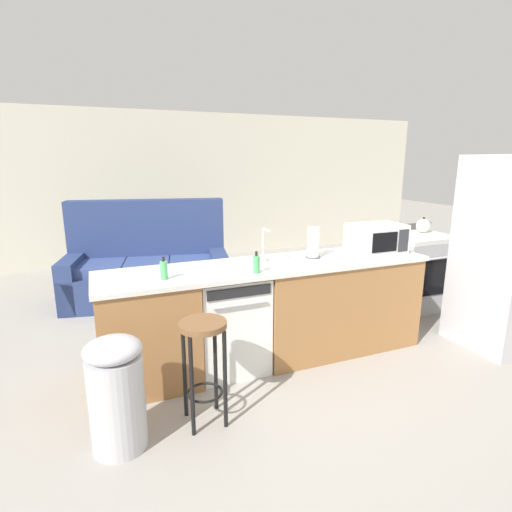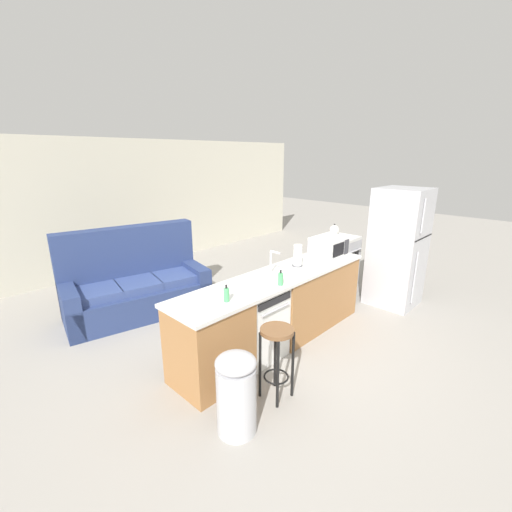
{
  "view_description": "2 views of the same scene",
  "coord_description": "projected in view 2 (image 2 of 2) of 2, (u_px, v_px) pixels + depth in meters",
  "views": [
    {
      "loc": [
        -1.24,
        -3.06,
        1.78
      ],
      "look_at": [
        0.19,
        0.45,
        0.86
      ],
      "focal_mm": 28.0,
      "sensor_mm": 36.0,
      "label": 1
    },
    {
      "loc": [
        -2.84,
        -2.49,
        2.3
      ],
      "look_at": [
        0.08,
        0.3,
        1.09
      ],
      "focal_mm": 24.0,
      "sensor_mm": 36.0,
      "label": 2
    }
  ],
  "objects": [
    {
      "name": "dishwasher",
      "position": [
        255.0,
        322.0,
        3.98
      ],
      "size": [
        0.58,
        0.61,
        0.84
      ],
      "color": "white",
      "rests_on": "ground_plane"
    },
    {
      "name": "kettle",
      "position": [
        334.0,
        230.0,
        6.18
      ],
      "size": [
        0.21,
        0.17,
        0.19
      ],
      "color": "silver",
      "rests_on": "stove_range"
    },
    {
      "name": "bar_stool",
      "position": [
        277.0,
        348.0,
        3.24
      ],
      "size": [
        0.32,
        0.32,
        0.74
      ],
      "color": "brown",
      "rests_on": "ground_plane"
    },
    {
      "name": "wall_back",
      "position": [
        124.0,
        206.0,
        6.9
      ],
      "size": [
        10.0,
        0.06,
        2.6
      ],
      "color": "beige",
      "rests_on": "ground_plane"
    },
    {
      "name": "stove_range",
      "position": [
        334.0,
        261.0,
        6.13
      ],
      "size": [
        0.76,
        0.68,
        0.9
      ],
      "color": "#B7B7BC",
      "rests_on": "ground_plane"
    },
    {
      "name": "trash_bin",
      "position": [
        236.0,
        393.0,
        2.87
      ],
      "size": [
        0.35,
        0.35,
        0.74
      ],
      "color": "#B7B7BC",
      "rests_on": "ground_plane"
    },
    {
      "name": "couch",
      "position": [
        135.0,
        286.0,
        5.13
      ],
      "size": [
        2.14,
        1.29,
        1.27
      ],
      "color": "navy",
      "rests_on": "ground_plane"
    },
    {
      "name": "refrigerator",
      "position": [
        398.0,
        248.0,
        5.27
      ],
      "size": [
        0.72,
        0.73,
        1.82
      ],
      "color": "#B7B7BC",
      "rests_on": "ground_plane"
    },
    {
      "name": "soap_bottle",
      "position": [
        281.0,
        279.0,
        3.79
      ],
      "size": [
        0.06,
        0.06,
        0.18
      ],
      "color": "#4CB266",
      "rests_on": "kitchen_counter"
    },
    {
      "name": "microwave",
      "position": [
        329.0,
        247.0,
        4.85
      ],
      "size": [
        0.5,
        0.37,
        0.28
      ],
      "color": "white",
      "rests_on": "kitchen_counter"
    },
    {
      "name": "ground_plane",
      "position": [
        269.0,
        346.0,
        4.28
      ],
      "size": [
        24.0,
        24.0,
        0.0
      ],
      "primitive_type": "plane",
      "color": "gray"
    },
    {
      "name": "sink_faucet",
      "position": [
        272.0,
        264.0,
        4.11
      ],
      "size": [
        0.07,
        0.17,
        0.3
      ],
      "color": "silver",
      "rests_on": "kitchen_counter"
    },
    {
      "name": "paper_towel_roll",
      "position": [
        298.0,
        256.0,
        4.42
      ],
      "size": [
        0.14,
        0.14,
        0.28
      ],
      "color": "#4C4C51",
      "rests_on": "kitchen_counter"
    },
    {
      "name": "dish_soap_bottle",
      "position": [
        226.0,
        295.0,
        3.37
      ],
      "size": [
        0.06,
        0.06,
        0.18
      ],
      "color": "#4CB266",
      "rests_on": "kitchen_counter"
    },
    {
      "name": "kitchen_counter",
      "position": [
        282.0,
        309.0,
        4.32
      ],
      "size": [
        2.94,
        0.66,
        0.9
      ],
      "color": "#9E6B3D",
      "rests_on": "ground_plane"
    }
  ]
}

